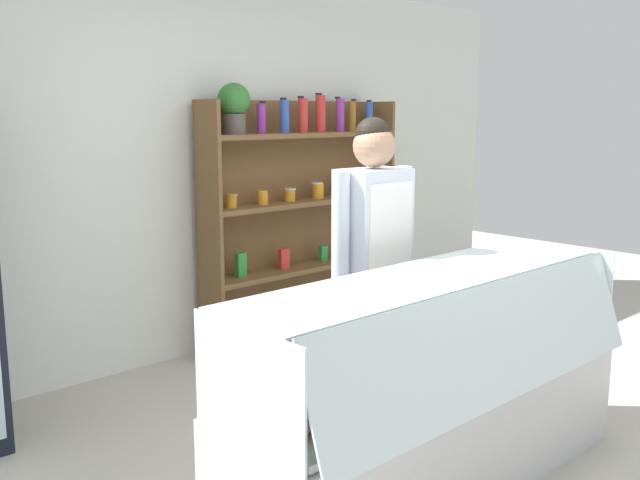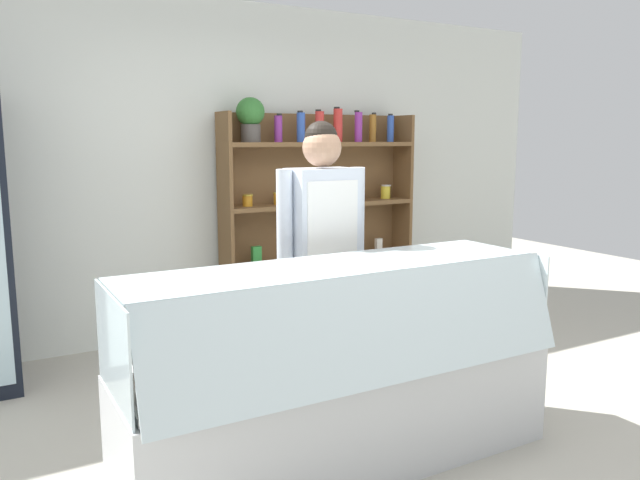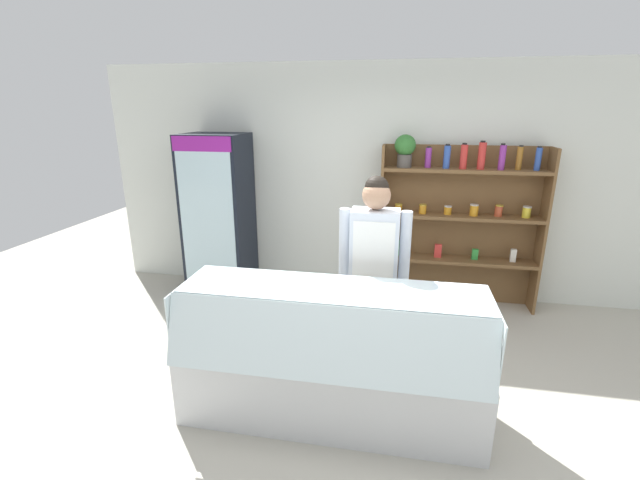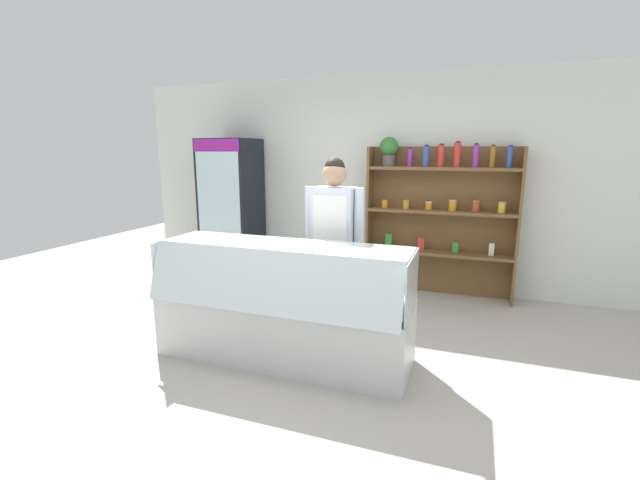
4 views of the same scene
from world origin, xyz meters
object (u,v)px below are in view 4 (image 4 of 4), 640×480
at_px(drinks_fridge, 232,210).
at_px(shop_clerk, 334,233).
at_px(deli_display_case, 283,324).
at_px(shelving_unit, 436,210).

distance_m(drinks_fridge, shop_clerk, 2.35).
bearing_deg(deli_display_case, shop_clerk, 67.90).
relative_size(deli_display_case, shop_clerk, 1.27).
bearing_deg(shop_clerk, shelving_unit, 62.86).
height_order(drinks_fridge, deli_display_case, drinks_fridge).
height_order(drinks_fridge, shelving_unit, shelving_unit).
height_order(drinks_fridge, shop_clerk, drinks_fridge).
height_order(shelving_unit, deli_display_case, shelving_unit).
xyz_separation_m(drinks_fridge, shelving_unit, (2.72, 0.21, 0.10)).
distance_m(shelving_unit, deli_display_case, 2.54).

